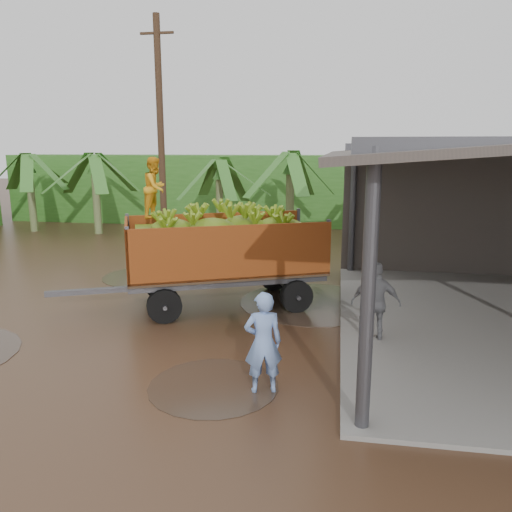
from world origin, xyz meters
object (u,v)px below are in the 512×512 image
(man_grey, at_px, (376,303))
(utility_pole, at_px, (161,139))
(man_blue, at_px, (263,343))
(banana_trailer, at_px, (223,249))

(man_grey, relative_size, utility_pole, 0.20)
(man_blue, relative_size, utility_pole, 0.20)
(man_grey, bearing_deg, utility_pole, -43.68)
(banana_trailer, xyz_separation_m, utility_pole, (-3.51, 5.45, 2.83))
(man_blue, bearing_deg, man_grey, -144.08)
(man_grey, bearing_deg, man_blue, 54.29)
(banana_trailer, distance_m, man_blue, 4.85)
(utility_pole, bearing_deg, man_grey, -45.92)
(man_blue, bearing_deg, banana_trailer, -85.22)
(banana_trailer, bearing_deg, man_grey, -51.77)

